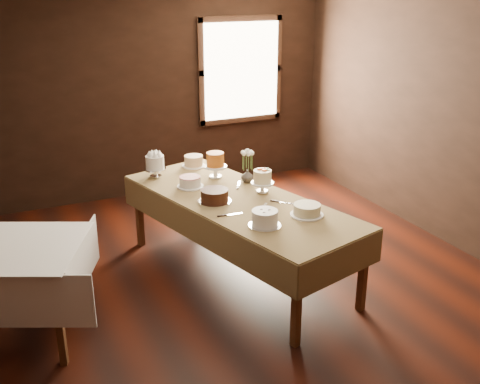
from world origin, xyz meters
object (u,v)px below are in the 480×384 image
at_px(cake_server_d, 239,183).
at_px(flower_vase, 247,176).
at_px(cake_meringue, 155,167).
at_px(cake_chocolate, 215,196).
at_px(side_table, 20,258).
at_px(cake_cream, 307,210).
at_px(cake_flowers, 262,182).
at_px(cake_server_e, 235,214).
at_px(cake_speckled, 194,161).
at_px(cake_swirl, 265,219).
at_px(cake_server_c, 214,190).
at_px(cake_caramel, 215,166).
at_px(cake_lattice, 190,183).
at_px(cake_server_a, 264,206).
at_px(display_table, 239,205).
at_px(cake_server_b, 287,203).

bearing_deg(cake_server_d, flower_vase, -54.17).
height_order(cake_meringue, cake_chocolate, cake_meringue).
height_order(cake_server_d, flower_vase, flower_vase).
distance_m(side_table, cake_meringue, 1.89).
distance_m(cake_chocolate, cake_cream, 0.90).
xyz_separation_m(cake_flowers, flower_vase, (-0.01, 0.32, -0.04)).
bearing_deg(cake_server_d, cake_server_e, -177.63).
bearing_deg(cake_server_d, cake_meringue, 81.63).
bearing_deg(flower_vase, cake_speckled, 113.55).
distance_m(cake_swirl, cake_server_c, 1.00).
bearing_deg(cake_server_e, cake_speckled, 87.24).
relative_size(cake_speckled, cake_server_d, 1.10).
height_order(cake_caramel, cake_server_d, cake_caramel).
bearing_deg(cake_caramel, cake_speckled, 99.68).
bearing_deg(cake_chocolate, cake_server_c, 68.52).
xyz_separation_m(cake_lattice, cake_server_c, (0.19, -0.18, -0.04)).
distance_m(cake_speckled, cake_caramel, 0.46).
bearing_deg(cake_server_a, cake_server_e, 147.03).
bearing_deg(cake_flowers, display_table, -165.05).
height_order(side_table, cake_meringue, cake_meringue).
bearing_deg(flower_vase, cake_chocolate, -144.65).
distance_m(cake_speckled, cake_server_a, 1.41).
distance_m(cake_meringue, cake_server_b, 1.54).
relative_size(cake_flowers, cake_server_c, 1.00).
bearing_deg(cake_lattice, cake_chocolate, -82.14).
bearing_deg(display_table, flower_vase, 54.60).
xyz_separation_m(cake_caramel, cake_server_e, (-0.23, -1.01, -0.12)).
height_order(display_table, flower_vase, flower_vase).
relative_size(cake_flowers, cake_server_b, 1.00).
distance_m(cake_flowers, cake_server_e, 0.64).
xyz_separation_m(cake_lattice, cake_server_a, (0.44, -0.78, -0.04)).
xyz_separation_m(cake_speckled, cake_cream, (0.42, -1.75, -0.01)).
relative_size(cake_chocolate, cake_server_e, 1.40).
bearing_deg(cake_server_d, cake_swirl, -163.23).
bearing_deg(cake_server_b, cake_meringue, 171.57).
relative_size(cake_caramel, cake_cream, 0.90).
distance_m(display_table, cake_server_b, 0.47).
distance_m(cake_caramel, cake_server_b, 1.03).
bearing_deg(cake_lattice, cake_speckled, 66.33).
relative_size(cake_lattice, cake_server_d, 1.27).
xyz_separation_m(cake_flowers, cake_server_b, (0.07, -0.37, -0.10)).
xyz_separation_m(side_table, cake_swirl, (1.95, -0.46, 0.16)).
bearing_deg(cake_lattice, cake_swirl, -78.60).
height_order(cake_flowers, cake_server_e, cake_flowers).
xyz_separation_m(cake_flowers, cake_server_d, (-0.11, 0.31, -0.10)).
xyz_separation_m(cake_lattice, cake_caramel, (0.35, 0.17, 0.07)).
bearing_deg(cake_flowers, cake_server_b, -78.98).
distance_m(cake_caramel, cake_flowers, 0.65).
xyz_separation_m(cake_meringue, cake_caramel, (0.58, -0.28, 0.01)).
distance_m(display_table, cake_speckled, 1.14).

